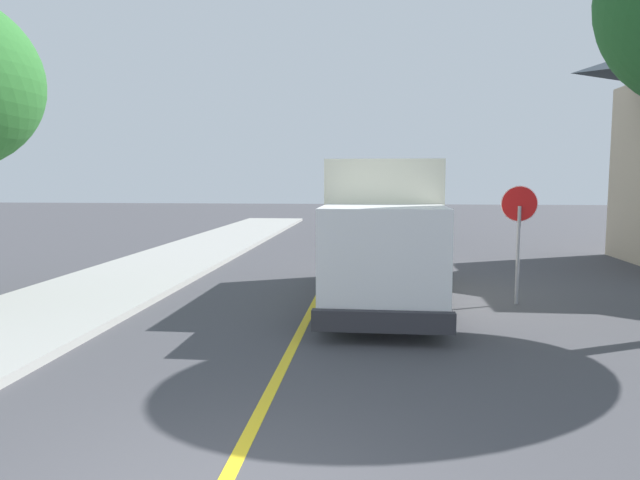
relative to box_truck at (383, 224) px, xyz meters
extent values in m
cube|color=gold|center=(-1.53, 1.03, -1.76)|extent=(0.16, 56.00, 0.01)
cube|color=#F2EDCC|center=(0.01, 0.73, 0.13)|extent=(2.44, 5.02, 2.60)
cube|color=white|center=(-0.02, -2.77, -0.32)|extent=(2.30, 2.02, 1.70)
cube|color=#1E2D3D|center=(-0.03, -3.67, 0.06)|extent=(2.04, 0.10, 0.75)
cube|color=#2D2D33|center=(-0.03, -3.85, -1.35)|extent=(2.40, 0.22, 0.36)
cylinder|color=black|center=(1.03, -2.57, -1.27)|extent=(0.31, 1.00, 1.00)
cylinder|color=black|center=(-1.07, -2.56, -1.27)|extent=(0.31, 1.00, 1.00)
cylinder|color=black|center=(1.07, 1.97, -1.27)|extent=(0.31, 1.00, 1.00)
cylinder|color=black|center=(-1.03, 1.99, -1.27)|extent=(0.31, 1.00, 1.00)
cube|color=#B7B7BC|center=(0.86, 6.43, -1.12)|extent=(1.88, 4.43, 0.76)
cube|color=#1E2D3D|center=(0.87, 6.58, -0.42)|extent=(1.62, 1.83, 0.64)
cylinder|color=black|center=(1.63, 5.00, -1.45)|extent=(0.23, 0.64, 0.64)
cylinder|color=black|center=(0.05, 5.03, -1.45)|extent=(0.23, 0.64, 0.64)
cylinder|color=black|center=(1.68, 7.82, -1.45)|extent=(0.23, 0.64, 0.64)
cylinder|color=black|center=(0.10, 7.85, -1.45)|extent=(0.23, 0.64, 0.64)
cube|color=black|center=(0.45, 13.43, -1.12)|extent=(1.87, 4.43, 0.76)
cube|color=#1E2D3D|center=(0.45, 13.58, -0.42)|extent=(1.61, 1.83, 0.64)
cylinder|color=black|center=(1.27, 12.03, -1.45)|extent=(0.23, 0.64, 0.64)
cylinder|color=black|center=(-0.31, 12.01, -1.45)|extent=(0.23, 0.64, 0.64)
cylinder|color=black|center=(1.22, 14.85, -1.45)|extent=(0.23, 0.64, 0.64)
cylinder|color=black|center=(-0.36, 14.82, -1.45)|extent=(0.23, 0.64, 0.64)
cube|color=#4C564C|center=(0.58, 20.67, -1.12)|extent=(1.96, 4.46, 0.76)
cube|color=#1E2D3D|center=(0.58, 20.82, -0.42)|extent=(1.65, 1.86, 0.64)
cylinder|color=black|center=(1.42, 19.29, -1.45)|extent=(0.24, 0.65, 0.64)
cylinder|color=black|center=(-0.16, 19.23, -1.45)|extent=(0.24, 0.65, 0.64)
cylinder|color=black|center=(1.32, 22.10, -1.45)|extent=(0.24, 0.65, 0.64)
cylinder|color=black|center=(-0.26, 22.05, -1.45)|extent=(0.24, 0.65, 0.64)
cube|color=maroon|center=(0.34, 27.57, -1.12)|extent=(1.99, 4.47, 0.76)
cube|color=#1E2D3D|center=(0.35, 27.72, -0.42)|extent=(1.66, 1.87, 0.64)
cylinder|color=black|center=(1.07, 26.13, -1.45)|extent=(0.25, 0.65, 0.64)
cylinder|color=black|center=(-0.51, 26.20, -1.45)|extent=(0.25, 0.65, 0.64)
cylinder|color=black|center=(1.19, 28.94, -1.45)|extent=(0.25, 0.65, 0.64)
cylinder|color=black|center=(-0.38, 29.01, -1.45)|extent=(0.25, 0.65, 0.64)
cylinder|color=gray|center=(2.99, -0.25, -0.67)|extent=(0.08, 0.08, 2.20)
cylinder|color=red|center=(2.99, -0.22, 0.48)|extent=(0.76, 0.03, 0.76)
cylinder|color=white|center=(2.99, -0.20, 0.48)|extent=(0.80, 0.02, 0.80)
camera|label=1|loc=(-0.15, -13.39, 1.04)|focal=32.48mm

